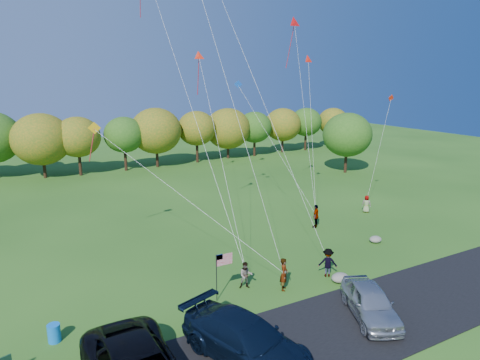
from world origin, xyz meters
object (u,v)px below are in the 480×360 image
object	(u,v)px
minivan_navy	(246,340)
minivan_silver	(370,302)
flyer_a	(284,274)
trash_barrel	(54,333)
flyer_b	(246,275)
flyer_d	(316,216)
flyer_c	(328,263)
flyer_e	(366,204)

from	to	relation	value
minivan_navy	minivan_silver	world-z (taller)	minivan_navy
flyer_a	trash_barrel	distance (m)	11.92
minivan_silver	flyer_b	bearing A→B (deg)	148.59
flyer_d	flyer_a	bearing A→B (deg)	2.40
minivan_navy	flyer_d	distance (m)	17.47
flyer_c	trash_barrel	xyz separation A→B (m)	(-15.12, 0.84, -0.46)
minivan_navy	flyer_a	distance (m)	6.59
flyer_b	flyer_e	size ratio (longest dim) A/B	1.01
flyer_e	trash_barrel	world-z (taller)	flyer_e
minivan_silver	trash_barrel	bearing A→B (deg)	-176.95
minivan_silver	flyer_d	size ratio (longest dim) A/B	2.50
minivan_navy	flyer_e	bearing A→B (deg)	14.44
flyer_a	flyer_c	distance (m)	3.25
flyer_b	flyer_e	xyz separation A→B (m)	(16.19, 7.01, -0.01)
flyer_a	flyer_b	size ratio (longest dim) A/B	1.21
flyer_a	flyer_b	bearing A→B (deg)	94.69
flyer_d	flyer_c	bearing A→B (deg)	16.40
flyer_b	flyer_c	xyz separation A→B (m)	(5.02, -1.07, 0.10)
flyer_a	flyer_b	xyz separation A→B (m)	(-1.77, 1.19, -0.17)
minivan_navy	flyer_a	bearing A→B (deg)	23.11
flyer_b	trash_barrel	size ratio (longest dim) A/B	1.84
minivan_silver	flyer_b	xyz separation A→B (m)	(-3.86, 5.66, -0.08)
flyer_c	trash_barrel	size ratio (longest dim) A/B	2.08
flyer_e	trash_barrel	xyz separation A→B (m)	(-26.29, -7.25, -0.35)
flyer_a	flyer_e	world-z (taller)	flyer_a
minivan_navy	minivan_silver	bearing A→B (deg)	-19.29
minivan_silver	flyer_e	world-z (taller)	minivan_silver
flyer_a	flyer_d	size ratio (longest dim) A/B	1.01
flyer_c	flyer_e	size ratio (longest dim) A/B	1.14
flyer_a	flyer_b	world-z (taller)	flyer_a
flyer_c	flyer_e	world-z (taller)	flyer_c
flyer_a	flyer_b	distance (m)	2.14
flyer_e	trash_barrel	size ratio (longest dim) A/B	1.82
flyer_a	trash_barrel	bearing A→B (deg)	124.02
minivan_silver	flyer_c	distance (m)	4.73
flyer_d	flyer_b	bearing A→B (deg)	-7.92
flyer_a	minivan_navy	bearing A→B (deg)	170.36
trash_barrel	flyer_e	bearing A→B (deg)	15.43
flyer_a	flyer_d	xyz separation A→B (m)	(8.07, 7.30, -0.01)
flyer_a	flyer_c	size ratio (longest dim) A/B	1.07
flyer_e	flyer_b	bearing A→B (deg)	73.23
flyer_d	flyer_e	size ratio (longest dim) A/B	1.21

